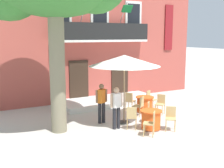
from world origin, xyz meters
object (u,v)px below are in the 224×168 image
object	(u,v)px
cafe_table_near_tree	(151,120)
cafe_chair_middle_2	(130,100)
cafe_chair_middle_0	(160,103)
cafe_chair_near_tree_0	(171,117)
cafe_table_middle	(145,104)
cafe_chair_middle_3	(140,105)
cafe_chair_middle_1	(150,98)
cafe_umbrella	(124,61)
pedestrian_near_entrance	(116,106)
ground_planter_left	(57,104)
cafe_chair_near_tree_3	(151,122)
cafe_chair_near_tree_1	(151,111)
cafe_chair_near_tree_2	(132,116)
pedestrian_mid_plaza	(102,101)

from	to	relation	value
cafe_table_near_tree	cafe_chair_middle_2	size ratio (longest dim) A/B	0.95
cafe_chair_middle_0	cafe_chair_near_tree_0	bearing A→B (deg)	-118.74
cafe_table_middle	cafe_chair_middle_2	distance (m)	0.77
cafe_table_middle	cafe_chair_middle_3	distance (m)	0.77
cafe_chair_middle_2	cafe_chair_middle_0	bearing A→B (deg)	-51.17
cafe_table_middle	cafe_chair_middle_1	xyz separation A→B (m)	(0.63, 0.42, 0.14)
cafe_table_near_tree	cafe_chair_middle_3	size ratio (longest dim) A/B	0.95
cafe_chair_middle_2	cafe_chair_middle_3	world-z (taller)	same
cafe_chair_near_tree_0	cafe_umbrella	xyz separation A→B (m)	(-1.13, 1.60, 2.08)
cafe_umbrella	pedestrian_near_entrance	bearing A→B (deg)	-143.71
cafe_chair_near_tree_0	cafe_chair_middle_1	world-z (taller)	same
cafe_chair_near_tree_0	ground_planter_left	world-z (taller)	cafe_chair_near_tree_0
cafe_chair_near_tree_3	cafe_chair_middle_0	world-z (taller)	same
cafe_chair_middle_0	cafe_umbrella	size ratio (longest dim) A/B	0.31
cafe_chair_near_tree_1	pedestrian_near_entrance	world-z (taller)	pedestrian_near_entrance
cafe_chair_near_tree_2	pedestrian_near_entrance	size ratio (longest dim) A/B	0.55
cafe_chair_middle_2	cafe_chair_middle_3	distance (m)	1.05
cafe_chair_near_tree_3	cafe_chair_middle_1	size ratio (longest dim) A/B	1.00
cafe_umbrella	cafe_chair_near_tree_2	bearing A→B (deg)	-100.38
cafe_chair_middle_3	ground_planter_left	size ratio (longest dim) A/B	1.41
cafe_chair_middle_3	ground_planter_left	xyz separation A→B (m)	(-3.02, 2.63, -0.17)
cafe_chair_middle_3	cafe_chair_near_tree_3	bearing A→B (deg)	-115.21
cafe_table_near_tree	cafe_chair_middle_1	world-z (taller)	cafe_chair_middle_1
cafe_chair_near_tree_0	cafe_chair_middle_2	distance (m)	3.19
cafe_table_near_tree	cafe_chair_middle_3	xyz separation A→B (m)	(0.65, 1.72, 0.14)
cafe_chair_near_tree_2	pedestrian_mid_plaza	bearing A→B (deg)	116.84
cafe_chair_middle_0	cafe_chair_near_tree_1	bearing A→B (deg)	-142.51
cafe_chair_near_tree_1	cafe_chair_middle_0	world-z (taller)	same
cafe_chair_near_tree_0	cafe_umbrella	world-z (taller)	cafe_umbrella
cafe_chair_near_tree_3	pedestrian_mid_plaza	distance (m)	2.46
cafe_chair_near_tree_0	cafe_chair_middle_3	xyz separation A→B (m)	(0.02, 2.15, 0.00)
cafe_chair_near_tree_3	cafe_table_near_tree	bearing A→B (deg)	53.31
cafe_chair_near_tree_1	cafe_chair_middle_2	world-z (taller)	same
cafe_chair_near_tree_3	cafe_umbrella	size ratio (longest dim) A/B	0.31
cafe_chair_near_tree_1	cafe_table_middle	size ratio (longest dim) A/B	1.05
cafe_chair_middle_1	cafe_chair_middle_3	distance (m)	1.51
cafe_table_middle	ground_planter_left	size ratio (longest dim) A/B	1.34
cafe_chair_near_tree_0	cafe_chair_middle_1	xyz separation A→B (m)	(1.26, 3.01, 0.00)
cafe_chair_middle_3	pedestrian_mid_plaza	size ratio (longest dim) A/B	0.55
cafe_table_middle	cafe_table_near_tree	bearing A→B (deg)	-119.90
cafe_chair_near_tree_1	pedestrian_near_entrance	xyz separation A→B (m)	(-1.59, 0.10, 0.41)
cafe_chair_near_tree_1	cafe_chair_middle_0	size ratio (longest dim) A/B	1.00
cafe_table_middle	cafe_chair_middle_0	world-z (taller)	cafe_chair_middle_0
cafe_chair_near_tree_3	cafe_chair_middle_1	distance (m)	3.95
cafe_chair_near_tree_1	cafe_chair_middle_1	world-z (taller)	same
cafe_chair_middle_1	cafe_chair_middle_3	xyz separation A→B (m)	(-1.23, -0.87, 0.00)
pedestrian_near_entrance	cafe_chair_near_tree_2	bearing A→B (deg)	-35.42
cafe_chair_middle_0	cafe_chair_middle_2	size ratio (longest dim) A/B	1.00
pedestrian_near_entrance	pedestrian_mid_plaza	xyz separation A→B (m)	(-0.17, 0.95, 0.01)
cafe_chair_middle_1	cafe_table_near_tree	bearing A→B (deg)	-125.94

